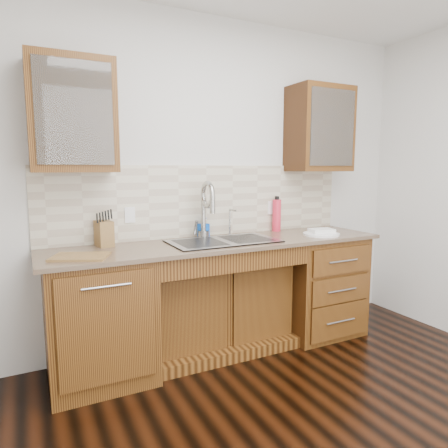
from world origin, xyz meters
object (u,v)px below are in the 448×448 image
plate (321,234)px  water_bottle (277,215)px  knife_block (104,233)px  soap_bottle (204,227)px  cutting_board (80,257)px

plate → water_bottle: bearing=120.9°
plate → knife_block: bearing=169.2°
soap_bottle → plate: 1.01m
cutting_board → soap_bottle: bearing=19.9°
water_bottle → plate: 0.44m
soap_bottle → water_bottle: water_bottle is taller
soap_bottle → plate: (0.94, -0.37, -0.07)m
plate → cutting_board: plate is taller
water_bottle → cutting_board: water_bottle is taller
plate → knife_block: size_ratio=1.64×
soap_bottle → cutting_board: bearing=-179.3°
plate → cutting_board: size_ratio=0.90×
soap_bottle → water_bottle: (0.72, -0.00, 0.06)m
soap_bottle → cutting_board: (-1.02, -0.37, -0.07)m
soap_bottle → water_bottle: 0.72m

